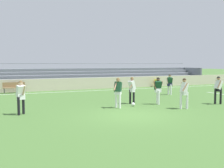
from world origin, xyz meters
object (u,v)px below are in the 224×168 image
Objects in this scene: bench_near_wall_gap at (14,86)px; player_dark_deep_cover at (158,88)px; bleacher_stand at (88,77)px; player_white_trailing_run at (132,88)px; player_white_challenging at (21,94)px; player_white_dropping_back at (218,88)px; player_dark_wide_right at (170,83)px; soccer_ball at (133,104)px; trash_bin at (157,83)px; player_dark_on_ball at (118,90)px; player_white_overlapping at (184,91)px.

player_dark_deep_cover is at bearing -53.87° from bench_near_wall_gap.
player_white_trailing_run is (-1.45, -12.73, -0.06)m from bleacher_stand.
bleacher_stand is 16.71× the size of player_white_challenging.
player_white_trailing_run is at bearing 154.19° from player_white_dropping_back.
bench_near_wall_gap is at bearing 132.88° from player_white_dropping_back.
player_dark_wide_right reaches higher than soccer_ball.
player_white_trailing_run is at bearing -130.12° from trash_bin.
player_dark_deep_cover is at bearing 1.00° from player_white_challenging.
trash_bin is 7.13m from player_dark_wide_right.
trash_bin is 0.49× the size of player_white_trailing_run.
player_dark_on_ball reaches higher than player_white_challenging.
player_white_overlapping is (1.73, -2.86, 0.03)m from player_white_trailing_run.
player_dark_wide_right reaches higher than bench_near_wall_gap.
trash_bin is 12.50m from player_white_trailing_run.
player_white_challenging reaches higher than soccer_ball.
player_dark_on_ball is 1.00× the size of player_white_overlapping.
player_white_trailing_run is 0.98× the size of player_dark_on_ball.
player_dark_on_ball is 6.36m from player_white_dropping_back.
trash_bin is 13.42m from soccer_ball.
bench_near_wall_gap is 14.71m from player_white_overlapping.
player_dark_on_ball is at bearing -131.82° from trash_bin.
player_white_overlapping is at bearing -88.99° from bleacher_stand.
bleacher_stand reaches higher than player_white_dropping_back.
player_white_trailing_run is 1.00× the size of player_dark_deep_cover.
player_dark_wide_right is (6.54, 4.20, -0.07)m from player_dark_on_ball.
soccer_ball is (-5.45, -3.99, -0.84)m from player_dark_wide_right.
bench_near_wall_gap is at bearing 150.36° from player_dark_wide_right.
player_dark_deep_cover is at bearing -122.78° from trash_bin.
bench_near_wall_gap is 11.63m from player_dark_on_ball.
player_white_overlapping is 3.03m from soccer_ball.
player_white_trailing_run is at bearing -96.51° from bleacher_stand.
player_dark_wide_right is at bearing 60.74° from player_white_overlapping.
bleacher_stand reaches higher than player_white_overlapping.
player_dark_on_ball is at bearing 151.16° from player_white_overlapping.
player_white_challenging is 12.45m from player_dark_wide_right.
player_white_trailing_run is 1.03× the size of player_dark_wide_right.
player_white_overlapping is at bearing -79.49° from player_dark_deep_cover.
player_dark_on_ball reaches higher than player_white_trailing_run.
player_dark_deep_cover is 0.98× the size of player_dark_on_ball.
bench_near_wall_gap is 2.19× the size of trash_bin.
bench_near_wall_gap is at bearing -179.86° from trash_bin.
bench_near_wall_gap is at bearing 114.04° from player_dark_on_ball.
bleacher_stand reaches higher than trash_bin.
soccer_ball is at bearing -113.64° from player_white_trailing_run.
player_dark_deep_cover is 8.04m from player_white_challenging.
bench_near_wall_gap is (-7.66, -3.21, -0.51)m from bleacher_stand.
bleacher_stand is 127.18× the size of soccer_ball.
player_dark_wide_right is at bearing 36.15° from soccer_ball.
player_dark_deep_cover is (1.35, -0.85, -0.00)m from player_white_trailing_run.
bench_near_wall_gap is 1.12× the size of player_dark_wide_right.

